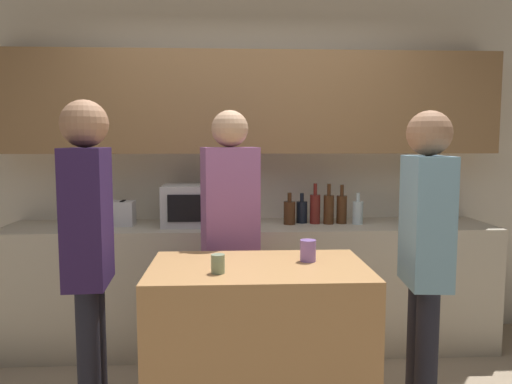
{
  "coord_description": "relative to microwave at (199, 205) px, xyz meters",
  "views": [
    {
      "loc": [
        -0.14,
        -2.27,
        1.54
      ],
      "look_at": [
        0.0,
        0.47,
        1.26
      ],
      "focal_mm": 35.0,
      "sensor_mm": 36.0,
      "label": 1
    }
  ],
  "objects": [
    {
      "name": "person_right",
      "position": [
        -0.46,
        -1.25,
        -0.03
      ],
      "size": [
        0.23,
        0.35,
        1.74
      ],
      "rotation": [
        0.0,
        0.0,
        -1.5
      ],
      "color": "black",
      "rests_on": "ground_plane"
    },
    {
      "name": "bottle_5",
      "position": [
        1.19,
        -0.03,
        -0.06
      ],
      "size": [
        0.08,
        0.08,
        0.24
      ],
      "color": "silver",
      "rests_on": "back_counter"
    },
    {
      "name": "back_counter",
      "position": [
        0.38,
        -0.02,
        -0.61
      ],
      "size": [
        3.6,
        0.62,
        0.92
      ],
      "color": "#B7AD99",
      "rests_on": "ground_plane"
    },
    {
      "name": "bottle_1",
      "position": [
        0.78,
        0.05,
        -0.06
      ],
      "size": [
        0.08,
        0.08,
        0.23
      ],
      "color": "black",
      "rests_on": "back_counter"
    },
    {
      "name": "bottle_3",
      "position": [
        0.97,
        -0.01,
        -0.03
      ],
      "size": [
        0.08,
        0.08,
        0.3
      ],
      "color": "#472814",
      "rests_on": "back_counter"
    },
    {
      "name": "cup_1",
      "position": [
        0.64,
        -1.12,
        -0.1
      ],
      "size": [
        0.08,
        0.08,
        0.11
      ],
      "color": "#8F69BE",
      "rests_on": "kitchen_island"
    },
    {
      "name": "person_left",
      "position": [
        0.23,
        -0.59,
        -0.03
      ],
      "size": [
        0.37,
        0.26,
        1.73
      ],
      "rotation": [
        0.0,
        0.0,
        -2.91
      ],
      "color": "black",
      "rests_on": "ground_plane"
    },
    {
      "name": "potted_plant",
      "position": [
        1.67,
        0.0,
        0.05
      ],
      "size": [
        0.14,
        0.14,
        0.4
      ],
      "color": "#333D4C",
      "rests_on": "back_counter"
    },
    {
      "name": "bottle_4",
      "position": [
        1.07,
        0.01,
        -0.04
      ],
      "size": [
        0.08,
        0.08,
        0.29
      ],
      "color": "#472814",
      "rests_on": "back_counter"
    },
    {
      "name": "bottle_0",
      "position": [
        0.68,
        -0.01,
        -0.06
      ],
      "size": [
        0.09,
        0.09,
        0.24
      ],
      "color": "#472814",
      "rests_on": "back_counter"
    },
    {
      "name": "bottle_2",
      "position": [
        0.87,
        0.01,
        -0.03
      ],
      "size": [
        0.08,
        0.08,
        0.3
      ],
      "color": "maroon",
      "rests_on": "back_counter"
    },
    {
      "name": "cup_0",
      "position": [
        0.18,
        -1.34,
        -0.11
      ],
      "size": [
        0.07,
        0.07,
        0.09
      ],
      "color": "gray",
      "rests_on": "kitchen_island"
    },
    {
      "name": "microwave",
      "position": [
        0.0,
        0.0,
        0.0
      ],
      "size": [
        0.52,
        0.39,
        0.3
      ],
      "color": "#B7BABC",
      "rests_on": "back_counter"
    },
    {
      "name": "person_center",
      "position": [
        1.21,
        -1.27,
        -0.06
      ],
      "size": [
        0.22,
        0.36,
        1.69
      ],
      "rotation": [
        0.0,
        0.0,
        1.48
      ],
      "color": "black",
      "rests_on": "ground_plane"
    },
    {
      "name": "kitchen_island",
      "position": [
        0.38,
        -1.2,
        -0.62
      ],
      "size": [
        1.11,
        0.69,
        0.91
      ],
      "color": "#B27F4C",
      "rests_on": "ground_plane"
    },
    {
      "name": "toaster",
      "position": [
        -0.6,
        0.0,
        -0.06
      ],
      "size": [
        0.26,
        0.16,
        0.18
      ],
      "color": "silver",
      "rests_on": "back_counter"
    },
    {
      "name": "back_wall",
      "position": [
        0.38,
        0.25,
        0.47
      ],
      "size": [
        6.4,
        0.4,
        2.7
      ],
      "color": "beige",
      "rests_on": "ground_plane"
    }
  ]
}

